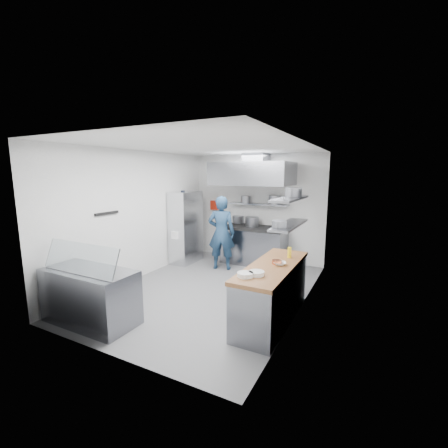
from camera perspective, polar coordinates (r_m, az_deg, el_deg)
The scene contains 35 objects.
floor at distance 6.17m, azimuth -2.61°, elevation -12.37°, with size 5.00×5.00×0.00m, color #565658.
ceiling at distance 5.74m, azimuth -2.83°, elevation 14.51°, with size 5.00×5.00×0.00m, color silver.
wall_back at distance 8.04m, azimuth 6.22°, elevation 3.07°, with size 3.60×0.02×2.80m, color white.
wall_front at distance 3.88m, azimuth -21.53°, elevation -4.64°, with size 3.60×0.02×2.80m, color white.
wall_left at distance 6.86m, azimuth -15.86°, elevation 1.64°, with size 5.00×0.02×2.80m, color white.
wall_right at distance 5.15m, azimuth 14.92°, elevation -0.88°, with size 5.00×0.02×2.80m, color white.
gas_range at distance 7.80m, azimuth 5.72°, elevation -4.21°, with size 1.60×0.80×0.90m, color gray.
cooktop at distance 7.70m, azimuth 5.78°, elevation -0.74°, with size 1.57×0.78×0.06m, color black.
stock_pot_left at distance 8.24m, azimuth 2.72°, elevation 0.89°, with size 0.31×0.31×0.20m, color slate.
stock_pot_mid at distance 7.76m, azimuth 5.35°, elevation 0.47°, with size 0.35×0.35×0.24m, color slate.
over_range_shelf at distance 7.84m, azimuth 6.50°, elevation 3.78°, with size 1.60×0.30×0.04m, color gray.
shelf_pot_a at distance 7.95m, azimuth 4.13°, elevation 4.70°, with size 0.25×0.25×0.18m, color slate.
shelf_pot_b at distance 7.62m, azimuth 9.62°, elevation 4.53°, with size 0.30×0.30×0.22m, color slate.
extractor_hood at distance 7.41m, azimuth 5.46°, elevation 9.51°, with size 1.90×1.15×0.55m, color gray.
hood_duct at distance 7.63m, azimuth 6.15°, elevation 12.35°, with size 0.55×0.55×0.24m, color slate.
red_firebox at distance 8.51m, azimuth -1.82°, elevation 3.62°, with size 0.22×0.10×0.26m, color #AB1F0D.
chef at distance 7.21m, azimuth -0.50°, elevation -1.70°, with size 0.65×0.43×1.79m, color navy.
wire_rack at distance 7.85m, azimuth -7.26°, elevation -0.61°, with size 0.50×0.90×1.85m, color silver.
rack_bin_a at distance 7.54m, azimuth -9.04°, elevation -2.04°, with size 0.16×0.20×0.18m, color white.
rack_bin_b at distance 7.73m, azimuth -7.66°, elevation 2.03°, with size 0.15×0.19×0.17m, color yellow.
rack_jar at distance 7.57m, azimuth -7.84°, elevation 5.68°, with size 0.10×0.10×0.18m, color black.
knife_strip at distance 6.21m, azimuth -21.41°, elevation 1.92°, with size 0.04×0.55×0.05m, color black.
prep_counter_base at distance 4.95m, azimuth 9.15°, elevation -12.97°, with size 0.62×2.00×0.84m, color gray.
prep_counter_top at distance 4.79m, azimuth 9.30°, elevation -8.00°, with size 0.65×2.04×0.06m, color brown.
plate_stack_a at distance 4.20m, azimuth 4.05°, elevation -9.59°, with size 0.22×0.22×0.06m, color white.
plate_stack_b at distance 4.27m, azimuth 6.20°, elevation -9.31°, with size 0.22×0.22×0.06m, color white.
copper_pan at distance 4.83m, azimuth 10.01°, elevation -7.15°, with size 0.15×0.15×0.06m, color #D86B3D.
squeeze_bottle at distance 5.20m, azimuth 12.36°, elevation -5.32°, with size 0.07×0.07×0.18m, color yellow.
mixing_bowl at distance 4.78m, azimuth 10.58°, elevation -7.40°, with size 0.19×0.19×0.05m, color white.
wall_shelf_lower at distance 4.88m, azimuth 12.38°, elevation -0.15°, with size 0.30×1.30×0.04m, color gray.
wall_shelf_upper at distance 4.83m, azimuth 12.56°, elevation 4.76°, with size 0.30×1.30×0.04m, color gray.
shelf_pot_c at distance 4.50m, azimuth 10.46°, elevation -0.00°, with size 0.21×0.21×0.10m, color slate.
shelf_pot_d at distance 4.98m, azimuth 13.04°, elevation 5.93°, with size 0.28×0.28×0.14m, color slate.
display_case at distance 5.22m, azimuth -24.09°, elevation -12.44°, with size 1.50×0.70×0.85m, color gray.
display_glass at distance 4.95m, azimuth -25.69°, elevation -5.87°, with size 1.47×0.02×0.45m, color silver.
Camera 1 is at (2.86, -4.96, 2.31)m, focal length 24.00 mm.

